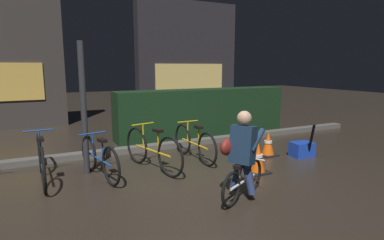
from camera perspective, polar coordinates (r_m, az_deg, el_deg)
ground_plane at (r=5.20m, az=1.01°, el=-10.99°), size 40.00×40.00×0.00m
sidewalk_curb at (r=7.12m, az=-7.25°, el=-4.88°), size 12.00×0.24×0.12m
hedge_row at (r=8.54m, az=2.10°, el=1.45°), size 4.80×0.70×1.24m
storefront_right at (r=12.78m, az=-0.87°, el=11.08°), size 4.16×0.54×4.34m
street_post at (r=5.61m, az=-19.01°, el=1.86°), size 0.10×0.10×2.25m
parked_bike_left_mid at (r=5.59m, az=-25.59°, el=-6.55°), size 0.46×1.75×0.80m
parked_bike_center_left at (r=5.48m, az=-16.44°, el=-6.68°), size 0.46×1.55×0.72m
parked_bike_center_right at (r=5.69m, az=-7.18°, el=-5.39°), size 0.54×1.71×0.81m
parked_bike_right_mid at (r=6.26m, az=0.41°, el=-4.18°), size 0.46×1.61×0.74m
traffic_cone_near at (r=5.64m, az=11.86°, el=-6.81°), size 0.36×0.36×0.54m
traffic_cone_far at (r=6.76m, az=13.60°, el=-4.26°), size 0.36×0.36×0.50m
blue_crate at (r=6.90m, az=19.26°, el=-5.05°), size 0.47×0.36×0.30m
cyclist at (r=4.42m, az=8.91°, el=-6.29°), size 1.07×0.60×1.25m
closed_umbrella at (r=6.65m, az=20.70°, el=-3.59°), size 0.31×0.40×0.77m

